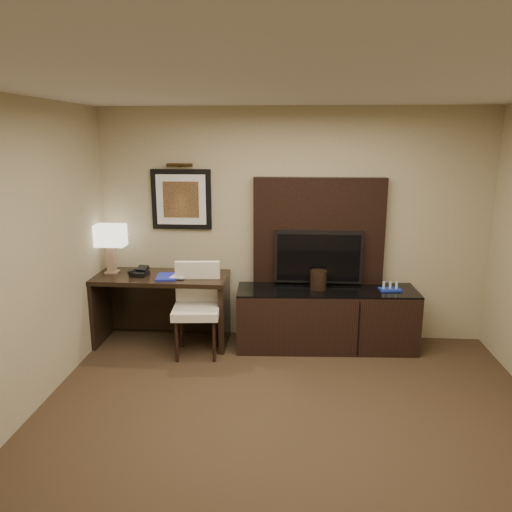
# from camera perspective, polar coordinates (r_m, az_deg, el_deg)

# --- Properties ---
(floor) EXTENTS (4.50, 5.00, 0.01)m
(floor) POSITION_cam_1_polar(r_m,az_deg,el_deg) (4.03, 3.73, -22.65)
(floor) COLOR #362618
(floor) RESTS_ON ground
(ceiling) EXTENTS (4.50, 5.00, 0.01)m
(ceiling) POSITION_cam_1_polar(r_m,az_deg,el_deg) (3.27, 4.51, 19.26)
(ceiling) COLOR silver
(ceiling) RESTS_ON wall_back
(wall_back) EXTENTS (4.50, 0.01, 2.70)m
(wall_back) POSITION_cam_1_polar(r_m,az_deg,el_deg) (5.84, 4.20, 3.46)
(wall_back) COLOR tan
(wall_back) RESTS_ON floor
(desk) EXTENTS (1.53, 0.67, 0.82)m
(desk) POSITION_cam_1_polar(r_m,az_deg,el_deg) (5.94, -10.68, -5.98)
(desk) COLOR black
(desk) RESTS_ON floor
(credenza) EXTENTS (2.04, 0.65, 0.69)m
(credenza) POSITION_cam_1_polar(r_m,az_deg,el_deg) (5.78, 8.00, -7.07)
(credenza) COLOR black
(credenza) RESTS_ON floor
(tv_wall_panel) EXTENTS (1.50, 0.12, 1.30)m
(tv_wall_panel) POSITION_cam_1_polar(r_m,az_deg,el_deg) (5.80, 7.15, 2.52)
(tv_wall_panel) COLOR black
(tv_wall_panel) RESTS_ON wall_back
(tv) EXTENTS (1.00, 0.08, 0.60)m
(tv) POSITION_cam_1_polar(r_m,az_deg,el_deg) (5.76, 7.12, -0.11)
(tv) COLOR black
(tv) RESTS_ON tv_wall_panel
(artwork) EXTENTS (0.70, 0.04, 0.70)m
(artwork) POSITION_cam_1_polar(r_m,az_deg,el_deg) (5.92, -8.52, 6.41)
(artwork) COLOR black
(artwork) RESTS_ON wall_back
(picture_light) EXTENTS (0.04, 0.04, 0.30)m
(picture_light) POSITION_cam_1_polar(r_m,az_deg,el_deg) (5.85, -8.74, 10.26)
(picture_light) COLOR #3D2A13
(picture_light) RESTS_ON wall_back
(desk_chair) EXTENTS (0.55, 0.62, 1.04)m
(desk_chair) POSITION_cam_1_polar(r_m,az_deg,el_deg) (5.52, -6.82, -6.12)
(desk_chair) COLOR #F1E3C9
(desk_chair) RESTS_ON floor
(table_lamp) EXTENTS (0.33, 0.21, 0.52)m
(table_lamp) POSITION_cam_1_polar(r_m,az_deg,el_deg) (6.00, -16.25, 0.56)
(table_lamp) COLOR tan
(table_lamp) RESTS_ON desk
(desk_phone) EXTENTS (0.21, 0.20, 0.09)m
(desk_phone) POSITION_cam_1_polar(r_m,az_deg,el_deg) (5.84, -13.18, -1.77)
(desk_phone) COLOR black
(desk_phone) RESTS_ON desk
(blue_folder) EXTENTS (0.27, 0.33, 0.02)m
(blue_folder) POSITION_cam_1_polar(r_m,az_deg,el_deg) (5.71, -10.14, -2.34)
(blue_folder) COLOR #1922A3
(blue_folder) RESTS_ON desk
(book) EXTENTS (0.17, 0.04, 0.23)m
(book) POSITION_cam_1_polar(r_m,az_deg,el_deg) (5.70, -9.61, -1.28)
(book) COLOR tan
(book) RESTS_ON desk
(ice_bucket) EXTENTS (0.22, 0.22, 0.21)m
(ice_bucket) POSITION_cam_1_polar(r_m,az_deg,el_deg) (5.65, 7.13, -2.71)
(ice_bucket) COLOR black
(ice_bucket) RESTS_ON credenza
(minibar_tray) EXTENTS (0.25, 0.17, 0.08)m
(minibar_tray) POSITION_cam_1_polar(r_m,az_deg,el_deg) (5.77, 15.08, -3.40)
(minibar_tray) COLOR #1932A8
(minibar_tray) RESTS_ON credenza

